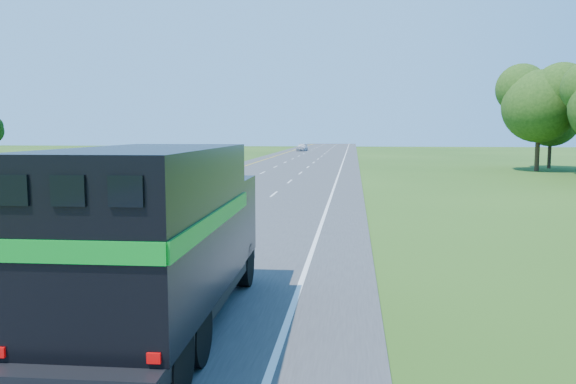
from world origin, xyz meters
TOP-DOWN VIEW (x-y plane):
  - road at (0.00, 50.00)m, footprint 15.00×260.00m
  - lane_markings at (0.00, 50.00)m, footprint 11.15×260.00m
  - horse_truck at (3.04, 13.45)m, footprint 2.83×8.44m
  - white_suv at (-3.58, 44.10)m, footprint 3.09×6.29m
  - far_car at (-3.39, 114.84)m, footprint 2.19×4.70m

SIDE VIEW (x-z plane):
  - road at x=0.00m, z-range 0.00..0.04m
  - lane_markings at x=0.00m, z-range 0.04..0.05m
  - far_car at x=-3.39m, z-range 0.04..1.60m
  - white_suv at x=-3.58m, z-range 0.04..1.76m
  - horse_truck at x=3.04m, z-range 0.17..3.88m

